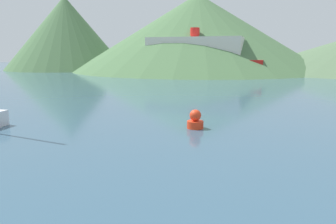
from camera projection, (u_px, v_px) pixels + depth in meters
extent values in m
cube|color=red|center=(194.00, 67.00, 56.69)|extent=(23.61, 8.77, 2.65)
cube|color=silver|center=(195.00, 48.00, 56.13)|extent=(16.62, 7.09, 3.72)
cylinder|color=red|center=(195.00, 32.00, 55.66)|extent=(1.60, 1.60, 1.60)
cylinder|color=red|center=(195.00, 125.00, 16.30)|extent=(0.82, 0.82, 0.37)
sphere|color=red|center=(195.00, 115.00, 16.22)|extent=(0.58, 0.58, 0.58)
cone|color=#476B42|center=(66.00, 33.00, 74.89)|extent=(27.30, 27.30, 16.37)
cone|color=#476B42|center=(197.00, 33.00, 70.26)|extent=(52.71, 52.71, 16.05)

